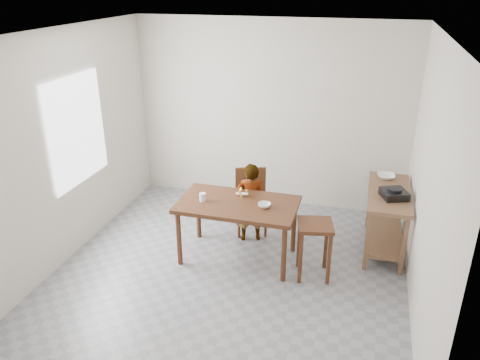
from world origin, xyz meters
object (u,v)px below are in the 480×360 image
(dining_table, at_px, (238,230))
(prep_counter, at_px, (386,220))
(dining_chair, at_px, (251,202))
(child, at_px, (250,202))
(stool, at_px, (314,250))

(dining_table, distance_m, prep_counter, 1.86)
(dining_chair, bearing_deg, child, -99.10)
(child, xyz_separation_m, stool, (0.90, -0.59, -0.20))
(prep_counter, bearing_deg, child, -172.13)
(dining_table, bearing_deg, child, 86.09)
(prep_counter, relative_size, stool, 1.77)
(stool, bearing_deg, child, 146.81)
(dining_table, distance_m, stool, 0.95)
(dining_table, relative_size, child, 1.31)
(dining_table, bearing_deg, dining_chair, 90.46)
(child, height_order, dining_chair, child)
(stool, bearing_deg, prep_counter, 46.45)
(dining_table, xyz_separation_m, prep_counter, (1.72, 0.70, 0.03))
(child, bearing_deg, dining_table, 63.72)
(prep_counter, distance_m, child, 1.71)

